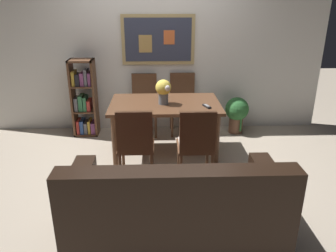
{
  "coord_description": "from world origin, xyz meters",
  "views": [
    {
      "loc": [
        0.03,
        -3.7,
        1.99
      ],
      "look_at": [
        0.15,
        -0.27,
        0.65
      ],
      "focal_mm": 35.39,
      "sensor_mm": 36.0,
      "label": 1
    }
  ],
  "objects": [
    {
      "name": "dining_chair_near_left",
      "position": [
        -0.21,
        -0.42,
        0.54
      ],
      "size": [
        0.4,
        0.41,
        0.91
      ],
      "color": "brown",
      "rests_on": "ground_plane"
    },
    {
      "name": "tv_remote",
      "position": [
        0.65,
        0.18,
        0.73
      ],
      "size": [
        0.1,
        0.16,
        0.02
      ],
      "color": "black",
      "rests_on": "dining_table"
    },
    {
      "name": "dining_chair_far_right",
      "position": [
        0.43,
        1.2,
        0.54
      ],
      "size": [
        0.4,
        0.41,
        0.91
      ],
      "color": "brown",
      "rests_on": "ground_plane"
    },
    {
      "name": "ground_plane",
      "position": [
        0.0,
        0.0,
        0.0
      ],
      "size": [
        12.0,
        12.0,
        0.0
      ],
      "primitive_type": "plane",
      "color": "tan"
    },
    {
      "name": "flower_vase",
      "position": [
        0.12,
        0.33,
        0.91
      ],
      "size": [
        0.2,
        0.21,
        0.32
      ],
      "color": "slate",
      "rests_on": "dining_table"
    },
    {
      "name": "bookshelf",
      "position": [
        -1.06,
        1.11,
        0.54
      ],
      "size": [
        0.36,
        0.28,
        1.16
      ],
      "color": "brown",
      "rests_on": "ground_plane"
    },
    {
      "name": "potted_ivy",
      "position": [
        1.27,
        1.1,
        0.33
      ],
      "size": [
        0.36,
        0.36,
        0.57
      ],
      "color": "brown",
      "rests_on": "ground_plane"
    },
    {
      "name": "dining_chair_far_left",
      "position": [
        -0.16,
        1.17,
        0.54
      ],
      "size": [
        0.4,
        0.41,
        0.91
      ],
      "color": "brown",
      "rests_on": "ground_plane"
    },
    {
      "name": "dining_table",
      "position": [
        0.14,
        0.38,
        0.63
      ],
      "size": [
        1.41,
        0.9,
        0.72
      ],
      "color": "brown",
      "rests_on": "ground_plane"
    },
    {
      "name": "dining_chair_near_right",
      "position": [
        0.45,
        -0.44,
        0.54
      ],
      "size": [
        0.4,
        0.41,
        0.91
      ],
      "color": "brown",
      "rests_on": "ground_plane"
    },
    {
      "name": "leather_couch",
      "position": [
        0.17,
        -1.37,
        0.31
      ],
      "size": [
        1.8,
        0.84,
        0.84
      ],
      "color": "black",
      "rests_on": "ground_plane"
    },
    {
      "name": "wall_back_with_painting",
      "position": [
        0.0,
        1.41,
        1.3
      ],
      "size": [
        5.2,
        0.14,
        2.6
      ],
      "color": "silver",
      "rests_on": "ground_plane"
    }
  ]
}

